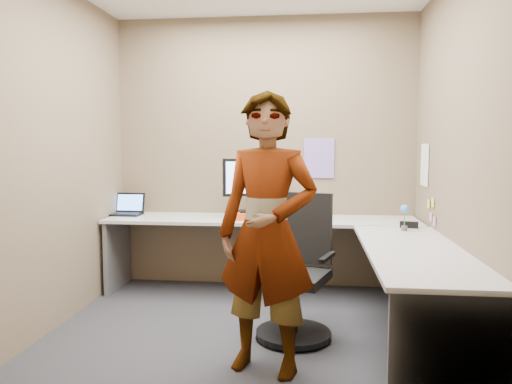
# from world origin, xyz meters

# --- Properties ---
(ground) EXTENTS (3.00, 3.00, 0.00)m
(ground) POSITION_xyz_m (0.00, 0.00, 0.00)
(ground) COLOR #27262C
(ground) RESTS_ON ground
(wall_back) EXTENTS (3.00, 0.00, 3.00)m
(wall_back) POSITION_xyz_m (0.00, 1.30, 1.35)
(wall_back) COLOR brown
(wall_back) RESTS_ON ground
(wall_right) EXTENTS (0.00, 2.70, 2.70)m
(wall_right) POSITION_xyz_m (1.50, 0.00, 1.35)
(wall_right) COLOR brown
(wall_right) RESTS_ON ground
(wall_left) EXTENTS (0.00, 2.70, 2.70)m
(wall_left) POSITION_xyz_m (-1.50, 0.00, 1.35)
(wall_left) COLOR brown
(wall_left) RESTS_ON ground
(desk) EXTENTS (2.98, 2.58, 0.73)m
(desk) POSITION_xyz_m (0.44, 0.39, 0.59)
(desk) COLOR #BBBBBB
(desk) RESTS_ON ground
(paper_ream) EXTENTS (0.39, 0.33, 0.07)m
(paper_ream) POSITION_xyz_m (-0.09, 0.92, 0.76)
(paper_ream) COLOR red
(paper_ream) RESTS_ON desk
(monitor) EXTENTS (0.52, 0.23, 0.51)m
(monitor) POSITION_xyz_m (-0.09, 0.94, 1.09)
(monitor) COLOR black
(monitor) RESTS_ON paper_ream
(laptop) EXTENTS (0.30, 0.25, 0.21)m
(laptop) POSITION_xyz_m (-1.36, 1.08, 0.78)
(laptop) COLOR black
(laptop) RESTS_ON desk
(trackball_mouse) EXTENTS (0.12, 0.08, 0.07)m
(trackball_mouse) POSITION_xyz_m (-0.12, 0.96, 0.76)
(trackball_mouse) COLOR #B7B7BC
(trackball_mouse) RESTS_ON desk
(origami) EXTENTS (0.10, 0.10, 0.06)m
(origami) POSITION_xyz_m (0.22, 0.81, 0.76)
(origami) COLOR white
(origami) RESTS_ON desk
(stapler) EXTENTS (0.16, 0.07, 0.05)m
(stapler) POSITION_xyz_m (1.30, 0.55, 0.76)
(stapler) COLOR black
(stapler) RESTS_ON desk
(flower) EXTENTS (0.07, 0.07, 0.22)m
(flower) POSITION_xyz_m (1.24, 0.40, 0.87)
(flower) COLOR brown
(flower) RESTS_ON desk
(calendar_purple) EXTENTS (0.30, 0.01, 0.40)m
(calendar_purple) POSITION_xyz_m (0.55, 1.29, 1.30)
(calendar_purple) COLOR #846BB7
(calendar_purple) RESTS_ON wall_back
(calendar_white) EXTENTS (0.01, 0.28, 0.38)m
(calendar_white) POSITION_xyz_m (1.49, 0.90, 1.25)
(calendar_white) COLOR white
(calendar_white) RESTS_ON wall_right
(sticky_note_a) EXTENTS (0.01, 0.07, 0.07)m
(sticky_note_a) POSITION_xyz_m (1.49, 0.55, 0.95)
(sticky_note_a) COLOR #F2E059
(sticky_note_a) RESTS_ON wall_right
(sticky_note_b) EXTENTS (0.01, 0.07, 0.07)m
(sticky_note_b) POSITION_xyz_m (1.49, 0.60, 0.82)
(sticky_note_b) COLOR pink
(sticky_note_b) RESTS_ON wall_right
(sticky_note_c) EXTENTS (0.01, 0.07, 0.07)m
(sticky_note_c) POSITION_xyz_m (1.49, 0.48, 0.80)
(sticky_note_c) COLOR pink
(sticky_note_c) RESTS_ON wall_right
(sticky_note_d) EXTENTS (0.01, 0.07, 0.07)m
(sticky_note_d) POSITION_xyz_m (1.49, 0.70, 0.92)
(sticky_note_d) COLOR #F2E059
(sticky_note_d) RESTS_ON wall_right
(office_chair) EXTENTS (0.60, 0.58, 1.05)m
(office_chair) POSITION_xyz_m (0.38, -0.09, 0.43)
(office_chair) COLOR black
(office_chair) RESTS_ON ground
(person) EXTENTS (0.73, 0.58, 1.76)m
(person) POSITION_xyz_m (0.21, -0.69, 0.88)
(person) COLOR #999399
(person) RESTS_ON ground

